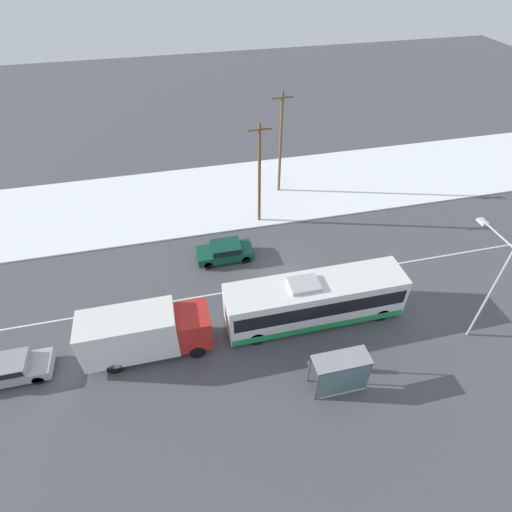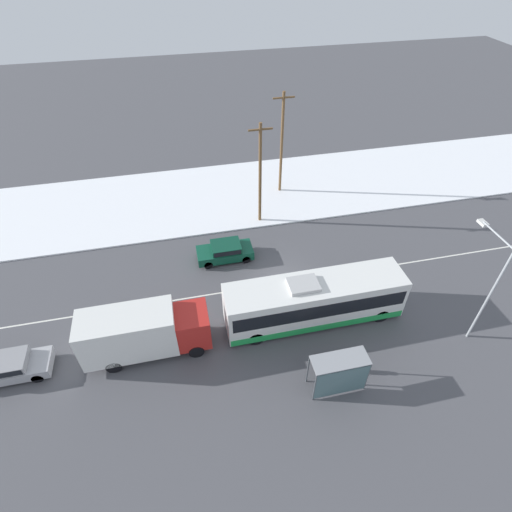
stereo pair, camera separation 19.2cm
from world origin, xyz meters
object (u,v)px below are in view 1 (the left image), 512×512
(utility_pole_roadside, at_px, (259,174))
(bus_shelter, at_px, (342,372))
(box_truck, at_px, (144,332))
(pedestrian_at_stop, at_px, (339,360))
(streetlamp, at_px, (489,275))
(city_bus, at_px, (315,300))
(sedan_car, at_px, (225,251))
(utility_pole_snowlot, at_px, (281,143))
(parked_car_near_truck, at_px, (10,368))

(utility_pole_roadside, bearing_deg, bus_shelter, -87.94)
(box_truck, bearing_deg, pedestrian_at_stop, -19.67)
(streetlamp, height_order, utility_pole_roadside, utility_pole_roadside)
(city_bus, distance_m, sedan_car, 8.31)
(utility_pole_snowlot, bearing_deg, bus_shelter, -96.39)
(city_bus, relative_size, box_truck, 1.54)
(parked_car_near_truck, relative_size, bus_shelter, 1.41)
(parked_car_near_truck, bearing_deg, city_bus, 0.64)
(parked_car_near_truck, bearing_deg, streetlamp, -5.73)
(city_bus, xyz_separation_m, box_truck, (-10.35, -0.24, 0.14))
(box_truck, bearing_deg, city_bus, 1.33)
(utility_pole_roadside, bearing_deg, parked_car_near_truck, -146.34)
(sedan_car, relative_size, utility_pole_roadside, 0.48)
(city_bus, height_order, box_truck, city_bus)
(box_truck, relative_size, pedestrian_at_stop, 4.59)
(box_truck, xyz_separation_m, utility_pole_roadside, (9.46, 11.30, 2.66))
(bus_shelter, bearing_deg, parked_car_near_truck, 164.30)
(city_bus, distance_m, streetlamp, 9.78)
(bus_shelter, distance_m, utility_pole_roadside, 16.42)
(sedan_car, bearing_deg, streetlamp, 143.67)
(bus_shelter, bearing_deg, pedestrian_at_stop, 71.16)
(bus_shelter, xyz_separation_m, utility_pole_roadside, (-0.58, 16.17, 2.77))
(bus_shelter, bearing_deg, city_bus, 86.55)
(box_truck, relative_size, sedan_car, 1.75)
(streetlamp, bearing_deg, sedan_car, 143.67)
(pedestrian_at_stop, distance_m, utility_pole_snowlot, 19.64)
(city_bus, height_order, utility_pole_snowlot, utility_pole_snowlot)
(sedan_car, height_order, streetlamp, streetlamp)
(box_truck, xyz_separation_m, streetlamp, (19.23, -2.64, 2.76))
(box_truck, relative_size, utility_pole_snowlot, 0.79)
(sedan_car, height_order, utility_pole_roadside, utility_pole_roadside)
(box_truck, distance_m, utility_pole_snowlot, 19.98)
(pedestrian_at_stop, relative_size, bus_shelter, 0.52)
(box_truck, bearing_deg, bus_shelter, -25.90)
(pedestrian_at_stop, xyz_separation_m, streetlamp, (8.80, 1.09, 3.58))
(sedan_car, height_order, parked_car_near_truck, sedan_car)
(pedestrian_at_stop, bearing_deg, sedan_car, 112.65)
(streetlamp, distance_m, utility_pole_snowlot, 19.37)
(sedan_car, xyz_separation_m, pedestrian_at_stop, (4.55, -10.91, 0.21))
(sedan_car, bearing_deg, pedestrian_at_stop, 112.65)
(parked_car_near_truck, height_order, streetlamp, streetlamp)
(box_truck, bearing_deg, streetlamp, -7.80)
(parked_car_near_truck, xyz_separation_m, utility_pole_snowlot, (19.76, 15.41, 4.00))
(parked_car_near_truck, bearing_deg, box_truck, -0.32)
(sedan_car, xyz_separation_m, parked_car_near_truck, (-13.32, -7.14, -0.02))
(box_truck, bearing_deg, utility_pole_snowlot, 51.44)
(streetlamp, distance_m, utility_pole_roadside, 17.02)
(city_bus, relative_size, pedestrian_at_stop, 7.08)
(box_truck, xyz_separation_m, utility_pole_snowlot, (12.32, 15.45, 2.95))
(pedestrian_at_stop, relative_size, streetlamp, 0.22)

